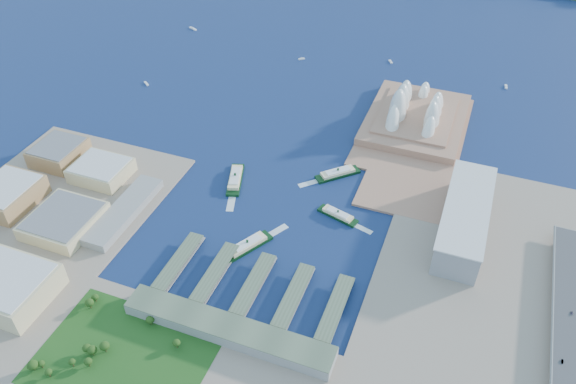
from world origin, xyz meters
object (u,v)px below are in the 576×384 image
at_px(opera_house, 418,104).
at_px(ferry_a, 235,177).
at_px(toaster_building, 465,218).
at_px(ferry_c, 247,244).
at_px(ferry_b, 338,172).
at_px(ferry_d, 338,214).
at_px(car_c, 572,313).
at_px(car_b, 562,361).

distance_m(opera_house, ferry_a, 275.52).
relative_size(toaster_building, ferry_c, 2.64).
relative_size(opera_house, toaster_building, 1.16).
relative_size(ferry_b, ferry_d, 1.17).
height_order(opera_house, car_c, opera_house).
bearing_deg(opera_house, car_c, -55.49).
bearing_deg(ferry_d, toaster_building, -63.80).
relative_size(opera_house, car_c, 39.86).
distance_m(toaster_building, car_c, 141.08).
distance_m(opera_house, car_c, 351.63).
bearing_deg(opera_house, toaster_building, -65.77).
xyz_separation_m(opera_house, ferry_d, (-44.41, -224.03, -27.41)).
distance_m(ferry_a, ferry_d, 137.21).
relative_size(ferry_d, car_b, 11.60).
bearing_deg(ferry_c, ferry_b, -79.85).
bearing_deg(ferry_b, car_c, 18.44).
bearing_deg(ferry_a, ferry_c, -76.48).
relative_size(ferry_d, car_c, 10.76).
height_order(toaster_building, ferry_b, toaster_building).
distance_m(ferry_c, car_c, 319.34).
height_order(toaster_building, ferry_c, toaster_building).
bearing_deg(car_b, ferry_a, 159.27).
bearing_deg(ferry_b, car_b, 8.68).
height_order(ferry_c, car_c, car_c).
relative_size(opera_house, car_b, 42.96).
distance_m(toaster_building, ferry_b, 164.72).
xyz_separation_m(ferry_a, car_b, (371.49, -140.57, 9.78)).
relative_size(opera_house, ferry_c, 3.06).
relative_size(ferry_a, ferry_b, 1.07).
xyz_separation_m(toaster_building, ferry_d, (-134.41, -24.03, -15.91)).
distance_m(toaster_building, ferry_a, 270.97).
xyz_separation_m(ferry_a, ferry_d, (136.08, -17.51, -1.16)).
relative_size(ferry_a, ferry_c, 1.04).
xyz_separation_m(ferry_a, ferry_c, (60.73, -99.42, -0.20)).
bearing_deg(car_c, car_b, 82.10).
bearing_deg(car_b, opera_house, 118.82).
height_order(ferry_b, ferry_c, ferry_c).
relative_size(toaster_building, car_b, 37.00).
height_order(ferry_a, ferry_c, ferry_a).
bearing_deg(ferry_a, car_b, -38.63).
distance_m(ferry_a, car_c, 388.56).
bearing_deg(ferry_a, ferry_d, -25.24).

